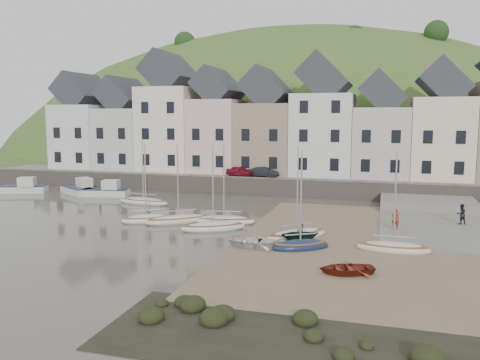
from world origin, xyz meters
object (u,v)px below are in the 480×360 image
(sailboat_0, at_px, (144,201))
(person_dark, at_px, (461,214))
(car_right, at_px, (264,172))
(car_left, at_px, (240,171))
(rowboat_red, at_px, (346,268))
(rowboat_white, at_px, (253,241))
(person_red, at_px, (395,219))
(rowboat_green, at_px, (300,233))

(sailboat_0, distance_m, person_dark, 27.13)
(car_right, bearing_deg, car_left, 104.78)
(person_dark, bearing_deg, sailboat_0, -27.92)
(rowboat_red, relative_size, car_left, 0.89)
(rowboat_white, height_order, car_left, car_left)
(rowboat_red, bearing_deg, rowboat_white, -141.66)
(person_red, xyz_separation_m, person_dark, (4.76, 3.17, 0.00))
(person_dark, relative_size, car_right, 0.46)
(rowboat_green, relative_size, car_left, 0.75)
(rowboat_white, relative_size, car_right, 0.99)
(rowboat_red, height_order, car_left, car_left)
(rowboat_green, bearing_deg, rowboat_white, -82.49)
(sailboat_0, height_order, person_dark, sailboat_0)
(sailboat_0, bearing_deg, rowboat_white, -41.24)
(rowboat_green, bearing_deg, car_left, -179.60)
(person_red, relative_size, car_right, 0.46)
(car_left, bearing_deg, rowboat_white, -142.96)
(person_dark, height_order, car_left, car_left)
(rowboat_white, bearing_deg, person_red, 123.90)
(rowboat_red, xyz_separation_m, car_left, (-13.39, 26.38, 1.79))
(rowboat_green, distance_m, person_dark, 13.80)
(person_dark, bearing_deg, rowboat_red, 38.11)
(person_red, height_order, car_right, car_right)
(rowboat_white, bearing_deg, car_right, -174.30)
(rowboat_white, height_order, rowboat_red, rowboat_white)
(rowboat_white, distance_m, rowboat_green, 3.16)
(rowboat_white, bearing_deg, rowboat_red, 51.36)
(rowboat_green, distance_m, person_red, 8.12)
(rowboat_green, xyz_separation_m, person_dark, (10.70, 8.71, 0.18))
(car_left, height_order, car_right, car_left)
(person_red, bearing_deg, sailboat_0, -24.54)
(sailboat_0, xyz_separation_m, person_red, (22.31, -4.80, 0.62))
(car_right, bearing_deg, person_red, -124.18)
(rowboat_red, distance_m, car_left, 29.64)
(sailboat_0, xyz_separation_m, person_dark, (27.07, -1.62, 0.62))
(person_red, height_order, person_dark, person_dark)
(person_dark, relative_size, car_left, 0.47)
(person_dark, bearing_deg, car_left, -54.89)
(rowboat_red, bearing_deg, car_left, -172.37)
(sailboat_0, xyz_separation_m, rowboat_red, (19.71, -15.83, 0.10))
(car_right, bearing_deg, rowboat_white, -153.27)
(rowboat_red, xyz_separation_m, person_dark, (7.37, 14.21, 0.53))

